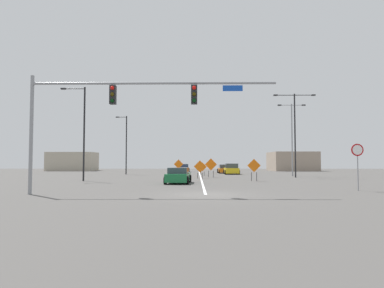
{
  "coord_description": "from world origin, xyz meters",
  "views": [
    {
      "loc": [
        -0.51,
        -18.91,
        1.8
      ],
      "look_at": [
        -1.11,
        30.53,
        4.32
      ],
      "focal_mm": 32.33,
      "sensor_mm": 36.0,
      "label": 1
    }
  ],
  "objects_px": {
    "construction_sign_median_near": "(254,167)",
    "car_green_near": "(178,176)",
    "street_lamp_far_left": "(295,128)",
    "car_orange_approaching": "(224,169)",
    "street_lamp_far_right": "(126,142)",
    "construction_sign_left_shoulder": "(179,165)",
    "construction_sign_left_lane": "(203,167)",
    "car_blue_mid": "(183,168)",
    "traffic_signal_assembly": "(116,104)",
    "street_lamp_near_right": "(292,134)",
    "stop_sign": "(357,158)",
    "street_lamp_mid_right": "(82,129)",
    "construction_sign_median_far": "(200,167)",
    "construction_sign_right_shoulder": "(211,165)",
    "car_yellow_distant": "(231,169)"
  },
  "relations": [
    {
      "from": "car_green_near",
      "to": "street_lamp_near_right",
      "type": "bearing_deg",
      "value": 46.9
    },
    {
      "from": "construction_sign_left_shoulder",
      "to": "car_orange_approaching",
      "type": "bearing_deg",
      "value": 36.34
    },
    {
      "from": "street_lamp_far_left",
      "to": "car_green_near",
      "type": "relative_size",
      "value": 2.21
    },
    {
      "from": "street_lamp_far_left",
      "to": "car_orange_approaching",
      "type": "height_order",
      "value": "street_lamp_far_left"
    },
    {
      "from": "construction_sign_median_far",
      "to": "car_yellow_distant",
      "type": "relative_size",
      "value": 0.46
    },
    {
      "from": "construction_sign_median_near",
      "to": "car_green_near",
      "type": "bearing_deg",
      "value": -154.1
    },
    {
      "from": "street_lamp_near_right",
      "to": "construction_sign_median_far",
      "type": "bearing_deg",
      "value": -151.16
    },
    {
      "from": "stop_sign",
      "to": "construction_sign_left_lane",
      "type": "bearing_deg",
      "value": 111.73
    },
    {
      "from": "street_lamp_near_right",
      "to": "street_lamp_far_left",
      "type": "relative_size",
      "value": 0.95
    },
    {
      "from": "traffic_signal_assembly",
      "to": "street_lamp_mid_right",
      "type": "distance_m",
      "value": 14.39
    },
    {
      "from": "car_blue_mid",
      "to": "traffic_signal_assembly",
      "type": "bearing_deg",
      "value": -93.04
    },
    {
      "from": "stop_sign",
      "to": "car_orange_approaching",
      "type": "distance_m",
      "value": 33.05
    },
    {
      "from": "stop_sign",
      "to": "construction_sign_left_lane",
      "type": "xyz_separation_m",
      "value": [
        -9.17,
        23.0,
        -1.0
      ]
    },
    {
      "from": "street_lamp_near_right",
      "to": "car_orange_approaching",
      "type": "distance_m",
      "value": 13.99
    },
    {
      "from": "stop_sign",
      "to": "construction_sign_median_far",
      "type": "xyz_separation_m",
      "value": [
        -9.58,
        15.37,
        -0.85
      ]
    },
    {
      "from": "stop_sign",
      "to": "street_lamp_far_right",
      "type": "xyz_separation_m",
      "value": [
        -19.9,
        26.81,
        2.46
      ]
    },
    {
      "from": "street_lamp_far_left",
      "to": "car_orange_approaching",
      "type": "distance_m",
      "value": 17.0
    },
    {
      "from": "construction_sign_left_lane",
      "to": "construction_sign_right_shoulder",
      "type": "xyz_separation_m",
      "value": [
        0.86,
        -5.17,
        0.34
      ]
    },
    {
      "from": "street_lamp_near_right",
      "to": "construction_sign_median_near",
      "type": "bearing_deg",
      "value": -120.89
    },
    {
      "from": "street_lamp_near_right",
      "to": "construction_sign_median_near",
      "type": "distance_m",
      "value": 13.52
    },
    {
      "from": "street_lamp_far_right",
      "to": "construction_sign_left_shoulder",
      "type": "bearing_deg",
      "value": 5.11
    },
    {
      "from": "construction_sign_left_lane",
      "to": "construction_sign_median_far",
      "type": "distance_m",
      "value": 7.65
    },
    {
      "from": "car_orange_approaching",
      "to": "construction_sign_median_near",
      "type": "bearing_deg",
      "value": -87.45
    },
    {
      "from": "stop_sign",
      "to": "car_green_near",
      "type": "relative_size",
      "value": 0.67
    },
    {
      "from": "construction_sign_median_near",
      "to": "construction_sign_left_lane",
      "type": "distance_m",
      "value": 13.15
    },
    {
      "from": "construction_sign_left_lane",
      "to": "car_green_near",
      "type": "xyz_separation_m",
      "value": [
        -2.3,
        -15.66,
        -0.41
      ]
    },
    {
      "from": "street_lamp_mid_right",
      "to": "construction_sign_median_far",
      "type": "relative_size",
      "value": 4.56
    },
    {
      "from": "construction_sign_median_far",
      "to": "car_green_near",
      "type": "relative_size",
      "value": 0.45
    },
    {
      "from": "street_lamp_mid_right",
      "to": "construction_sign_right_shoulder",
      "type": "distance_m",
      "value": 14.76
    },
    {
      "from": "construction_sign_left_lane",
      "to": "construction_sign_median_far",
      "type": "bearing_deg",
      "value": -93.1
    },
    {
      "from": "street_lamp_mid_right",
      "to": "construction_sign_median_near",
      "type": "xyz_separation_m",
      "value": [
        15.98,
        0.24,
        -3.54
      ]
    },
    {
      "from": "traffic_signal_assembly",
      "to": "car_yellow_distant",
      "type": "height_order",
      "value": "traffic_signal_assembly"
    },
    {
      "from": "traffic_signal_assembly",
      "to": "construction_sign_left_shoulder",
      "type": "xyz_separation_m",
      "value": [
        1.95,
        30.05,
        -3.67
      ]
    },
    {
      "from": "construction_sign_median_near",
      "to": "car_yellow_distant",
      "type": "relative_size",
      "value": 0.49
    },
    {
      "from": "street_lamp_far_left",
      "to": "construction_sign_median_near",
      "type": "height_order",
      "value": "street_lamp_far_left"
    },
    {
      "from": "construction_sign_median_near",
      "to": "construction_sign_right_shoulder",
      "type": "xyz_separation_m",
      "value": [
        -3.69,
        7.16,
        0.06
      ]
    },
    {
      "from": "construction_sign_right_shoulder",
      "to": "car_yellow_distant",
      "type": "xyz_separation_m",
      "value": [
        3.35,
        10.21,
        -0.66
      ]
    },
    {
      "from": "construction_sign_left_shoulder",
      "to": "car_yellow_distant",
      "type": "distance_m",
      "value": 7.58
    },
    {
      "from": "stop_sign",
      "to": "street_lamp_mid_right",
      "type": "relative_size",
      "value": 0.33
    },
    {
      "from": "construction_sign_right_shoulder",
      "to": "car_yellow_distant",
      "type": "distance_m",
      "value": 10.77
    },
    {
      "from": "stop_sign",
      "to": "street_lamp_near_right",
      "type": "xyz_separation_m",
      "value": [
        2.02,
        21.76,
        3.24
      ]
    },
    {
      "from": "construction_sign_median_far",
      "to": "car_yellow_distant",
      "type": "bearing_deg",
      "value": 69.95
    },
    {
      "from": "street_lamp_mid_right",
      "to": "construction_sign_right_shoulder",
      "type": "bearing_deg",
      "value": 31.07
    },
    {
      "from": "street_lamp_near_right",
      "to": "car_green_near",
      "type": "xyz_separation_m",
      "value": [
        -13.49,
        -14.42,
        -4.66
      ]
    },
    {
      "from": "stop_sign",
      "to": "car_green_near",
      "type": "distance_m",
      "value": 13.69
    },
    {
      "from": "street_lamp_far_left",
      "to": "construction_sign_left_shoulder",
      "type": "bearing_deg",
      "value": 144.96
    },
    {
      "from": "construction_sign_left_shoulder",
      "to": "construction_sign_right_shoulder",
      "type": "relative_size",
      "value": 0.97
    },
    {
      "from": "construction_sign_median_near",
      "to": "car_green_near",
      "type": "height_order",
      "value": "construction_sign_median_near"
    },
    {
      "from": "stop_sign",
      "to": "car_orange_approaching",
      "type": "bearing_deg",
      "value": 99.75
    },
    {
      "from": "traffic_signal_assembly",
      "to": "street_lamp_far_left",
      "type": "relative_size",
      "value": 1.43
    }
  ]
}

